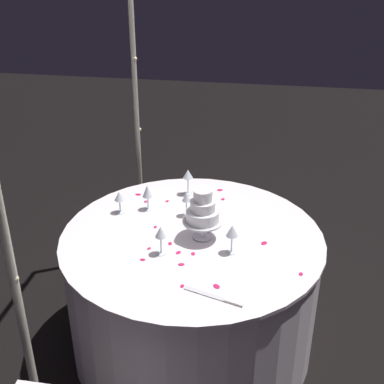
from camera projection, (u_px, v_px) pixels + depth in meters
The scene contains 31 objects.
ground_plane at pixel (192, 341), 3.16m from camera, with size 12.00×12.00×0.00m, color black.
decorative_arch at pixel (87, 121), 2.59m from camera, with size 1.88×0.06×2.18m.
main_table at pixel (192, 291), 2.98m from camera, with size 1.45×1.45×0.77m.
tiered_cake at pixel (203, 211), 2.72m from camera, with size 0.22×0.22×0.29m.
wine_glass_0 at pixel (147, 192), 3.02m from camera, with size 0.06×0.06×0.16m.
wine_glass_1 at pixel (186, 198), 2.95m from camera, with size 0.06×0.06×0.16m.
wine_glass_2 at pixel (188, 175), 3.19m from camera, with size 0.06×0.06×0.17m.
wine_glass_3 at pixel (232, 232), 2.60m from camera, with size 0.06×0.06×0.16m.
wine_glass_4 at pixel (161, 233), 2.60m from camera, with size 0.06×0.06×0.16m.
wine_glass_5 at pixel (119, 197), 2.99m from camera, with size 0.06×0.06×0.14m.
cake_knife at pixel (217, 297), 2.33m from camera, with size 0.11×0.29×0.01m.
rose_petal_0 at pixel (181, 264), 2.56m from camera, with size 0.03×0.02×0.00m, color #C61951.
rose_petal_1 at pixel (193, 209), 3.07m from camera, with size 0.03×0.02×0.00m, color #C61951.
rose_petal_2 at pixel (138, 194), 3.24m from camera, with size 0.04×0.03×0.00m, color #C61951.
rose_petal_3 at pixel (178, 253), 2.65m from camera, with size 0.03×0.02×0.00m, color #C61951.
rose_petal_4 at pixel (193, 254), 2.64m from camera, with size 0.03×0.02×0.00m, color #C61951.
rose_petal_5 at pixel (199, 218), 2.98m from camera, with size 0.03×0.02×0.00m, color #C61951.
rose_petal_6 at pixel (170, 244), 2.73m from camera, with size 0.03×0.02×0.00m, color #C61951.
rose_petal_7 at pixel (143, 260), 2.60m from camera, with size 0.03×0.02×0.00m, color #C61951.
rose_petal_8 at pixel (264, 243), 2.74m from camera, with size 0.04×0.03×0.00m, color #C61951.
rose_petal_9 at pixel (220, 190), 3.29m from camera, with size 0.04×0.03×0.00m, color #C61951.
rose_petal_10 at pixel (206, 205), 3.12m from camera, with size 0.03×0.02×0.00m, color #C61951.
rose_petal_11 at pixel (199, 193), 3.26m from camera, with size 0.03×0.02×0.00m, color #C61951.
rose_petal_12 at pixel (167, 201), 3.16m from camera, with size 0.03×0.02×0.00m, color #C61951.
rose_petal_13 at pixel (146, 202), 3.15m from camera, with size 0.03×0.02×0.00m, color #C61951.
rose_petal_14 at pixel (182, 286), 2.41m from camera, with size 0.03×0.02×0.00m, color #C61951.
rose_petal_15 at pixel (155, 227), 2.88m from camera, with size 0.03×0.02×0.00m, color #C61951.
rose_petal_16 at pixel (223, 199), 3.18m from camera, with size 0.03×0.02×0.00m, color #C61951.
rose_petal_17 at pixel (301, 274), 2.49m from camera, with size 0.03×0.02×0.00m, color #C61951.
rose_petal_18 at pixel (216, 286), 2.40m from camera, with size 0.04×0.03×0.00m, color #C61951.
rose_petal_19 at pixel (149, 248), 2.69m from camera, with size 0.03×0.02×0.00m, color #C61951.
Camera 1 is at (-2.35, -0.39, 2.28)m, focal length 47.61 mm.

